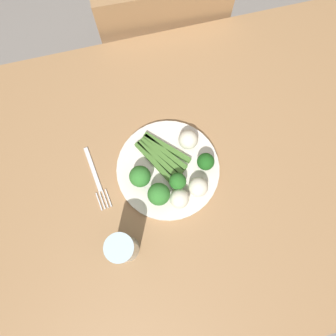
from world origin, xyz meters
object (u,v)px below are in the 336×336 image
(broccoli_front, at_px, (178,181))
(cauliflower_near_fork, at_px, (198,187))
(broccoli_front_left, at_px, (159,194))
(broccoli_back_right, at_px, (140,176))
(water_glass, at_px, (123,248))
(fork, at_px, (96,179))
(cauliflower_right, at_px, (188,140))
(asparagus_bundle, at_px, (161,155))
(cauliflower_edge, at_px, (179,199))
(chair, at_px, (161,47))
(dining_table, at_px, (179,186))
(plate, at_px, (168,169))
(broccoli_near_center, at_px, (206,162))

(broccoli_front, xyz_separation_m, cauliflower_near_fork, (-0.04, 0.02, -0.01))
(broccoli_front_left, xyz_separation_m, cauliflower_near_fork, (-0.09, 0.00, -0.01))
(broccoli_back_right, distance_m, water_glass, 0.16)
(broccoli_back_right, relative_size, fork, 0.37)
(cauliflower_near_fork, bearing_deg, broccoli_front_left, -1.29)
(water_glass, bearing_deg, cauliflower_right, -133.23)
(fork, distance_m, water_glass, 0.20)
(broccoli_back_right, distance_m, fork, 0.12)
(asparagus_bundle, bearing_deg, cauliflower_edge, -27.51)
(chair, bearing_deg, dining_table, 84.37)
(chair, distance_m, water_glass, 0.80)
(asparagus_bundle, relative_size, cauliflower_right, 2.97)
(plate, xyz_separation_m, asparagus_bundle, (0.01, -0.03, 0.01))
(dining_table, xyz_separation_m, broccoli_front, (0.01, 0.02, 0.15))
(asparagus_bundle, distance_m, broccoli_front, 0.08)
(chair, xyz_separation_m, plate, (0.10, 0.53, 0.27))
(plate, relative_size, cauliflower_near_fork, 5.43)
(plate, distance_m, asparagus_bundle, 0.04)
(broccoli_front_left, xyz_separation_m, cauliflower_right, (-0.10, -0.12, -0.01))
(chair, height_order, cauliflower_right, chair)
(broccoli_back_right, bearing_deg, broccoli_near_center, -179.98)
(broccoli_back_right, distance_m, cauliflower_near_fork, 0.14)
(broccoli_front_left, bearing_deg, broccoli_front, -157.10)
(dining_table, xyz_separation_m, broccoli_front_left, (0.06, 0.04, 0.16))
(broccoli_back_right, bearing_deg, broccoli_front_left, 122.61)
(fork, bearing_deg, broccoli_front, 63.54)
(broccoli_near_center, xyz_separation_m, broccoli_back_right, (0.16, 0.00, 0.01))
(dining_table, distance_m, asparagus_bundle, 0.14)
(dining_table, height_order, cauliflower_right, cauliflower_right)
(water_glass, bearing_deg, broccoli_back_right, -114.76)
(cauliflower_edge, bearing_deg, cauliflower_near_fork, -161.18)
(chair, xyz_separation_m, asparagus_bundle, (0.11, 0.50, 0.29))
(cauliflower_right, bearing_deg, broccoli_front, 62.10)
(chair, distance_m, cauliflower_near_fork, 0.67)
(broccoli_near_center, relative_size, broccoli_back_right, 0.82)
(plate, height_order, cauliflower_right, cauliflower_right)
(broccoli_near_center, distance_m, broccoli_front_left, 0.14)
(plate, bearing_deg, water_glass, 49.43)
(cauliflower_edge, relative_size, water_glass, 0.35)
(cauliflower_edge, bearing_deg, fork, -29.12)
(broccoli_near_center, bearing_deg, cauliflower_near_fork, 59.24)
(asparagus_bundle, xyz_separation_m, broccoli_front_left, (0.03, 0.10, 0.03))
(chair, bearing_deg, asparagus_bundle, 79.68)
(broccoli_back_right, xyz_separation_m, fork, (0.11, -0.03, -0.05))
(cauliflower_edge, relative_size, cauliflower_near_fork, 0.97)
(broccoli_front_left, height_order, water_glass, water_glass)
(broccoli_front_left, distance_m, cauliflower_right, 0.15)
(cauliflower_near_fork, bearing_deg, fork, -20.15)
(asparagus_bundle, distance_m, cauliflower_right, 0.08)
(broccoli_front, xyz_separation_m, water_glass, (0.15, 0.12, 0.02))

